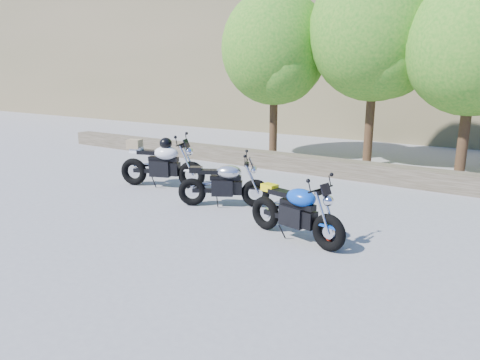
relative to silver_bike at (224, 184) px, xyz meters
name	(u,v)px	position (x,y,z in m)	size (l,w,h in m)	color
ground	(203,226)	(0.43, -1.31, -0.50)	(90.00, 90.00, 0.00)	gray
stone_wall	(318,166)	(0.43, 4.19, -0.25)	(22.00, 0.55, 0.50)	#453E2E
tree_decid_left	(276,52)	(-1.97, 5.83, 3.13)	(3.67, 3.67, 5.62)	#382314
tree_decid_mid	(378,36)	(1.33, 6.23, 3.54)	(4.08, 4.08, 6.24)	#382314
tree_decid_right	(479,50)	(4.13, 5.63, 3.00)	(3.54, 3.54, 5.41)	#382314
silver_bike	(224,184)	(0.00, 0.00, 0.00)	(1.87, 1.14, 1.03)	black
white_bike	(161,163)	(-2.37, 0.49, 0.14)	(2.30, 1.02, 1.31)	black
blue_bike	(296,212)	(2.23, -0.94, 0.01)	(2.06, 0.75, 1.04)	black
backpack	(330,235)	(2.85, -0.83, -0.32)	(0.33, 0.31, 0.38)	black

